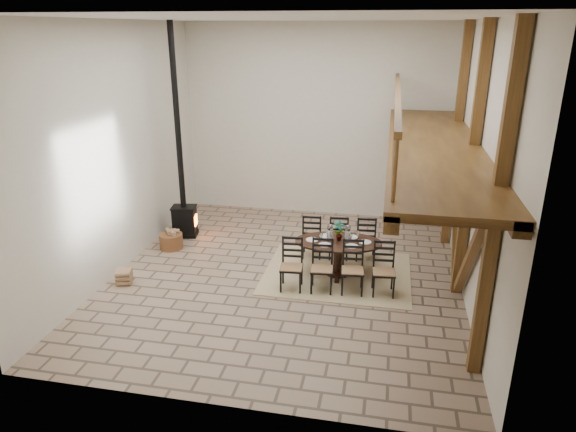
% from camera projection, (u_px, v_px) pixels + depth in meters
% --- Properties ---
extents(ground, '(8.00, 8.00, 0.00)m').
position_uv_depth(ground, '(286.00, 275.00, 10.66)').
color(ground, '#917760').
rests_on(ground, ground).
extents(room_shell, '(7.02, 8.02, 5.01)m').
position_uv_depth(room_shell, '(350.00, 134.00, 9.40)').
color(room_shell, beige).
rests_on(room_shell, ground).
extents(rug, '(3.00, 2.50, 0.02)m').
position_uv_depth(rug, '(337.00, 273.00, 10.74)').
color(rug, tan).
rests_on(rug, ground).
extents(dining_table, '(2.23, 2.14, 1.15)m').
position_uv_depth(dining_table, '(338.00, 259.00, 10.53)').
color(dining_table, black).
rests_on(dining_table, ground).
extents(wood_stove, '(0.66, 0.54, 5.00)m').
position_uv_depth(wood_stove, '(182.00, 191.00, 12.31)').
color(wood_stove, black).
rests_on(wood_stove, ground).
extents(log_basket, '(0.54, 0.54, 0.44)m').
position_uv_depth(log_basket, '(171.00, 240.00, 11.92)').
color(log_basket, brown).
rests_on(log_basket, ground).
extents(log_stack, '(0.36, 0.37, 0.30)m').
position_uv_depth(log_stack, '(124.00, 277.00, 10.27)').
color(log_stack, tan).
rests_on(log_stack, ground).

